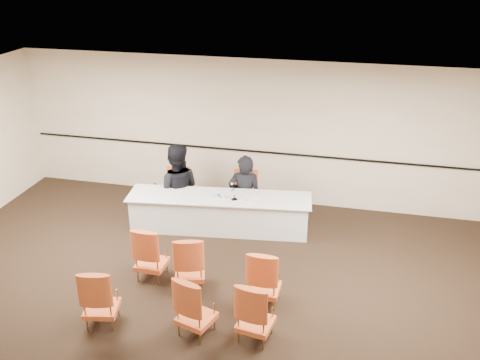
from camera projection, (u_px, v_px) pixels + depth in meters
The scene contains 20 objects.
floor at pixel (197, 312), 7.97m from camera, with size 10.00×10.00×0.00m, color black.
ceiling at pixel (189, 119), 6.75m from camera, with size 10.00×10.00×0.00m, color silver.
wall_back at pixel (253, 132), 10.92m from camera, with size 10.00×0.04×3.00m, color beige.
wall_rail at pixel (253, 151), 11.05m from camera, with size 9.80×0.04×0.03m, color black.
panel_table at pixel (219, 213), 10.15m from camera, with size 3.45×0.80×0.69m, color silver, non-canonical shape.
panelist_main at pixel (245, 198), 10.55m from camera, with size 0.67×0.44×1.83m, color black.
panelist_main_chair at pixel (245, 196), 10.53m from camera, with size 0.50×0.50×0.95m, color #B24B20, non-canonical shape.
panelist_second at pixel (177, 190), 10.65m from camera, with size 0.94×0.73×1.94m, color black.
panelist_second_chair at pixel (177, 193), 10.67m from camera, with size 0.50×0.50×0.95m, color #B24B20, non-canonical shape.
papers at pixel (251, 199), 9.92m from camera, with size 0.30×0.22×0.00m, color white.
microphone at pixel (234, 193), 9.82m from camera, with size 0.10×0.21×0.29m, color black, non-canonical shape.
water_bottle at pixel (218, 192), 9.93m from camera, with size 0.06×0.06×0.21m, color #167D7A, non-canonical shape.
drinking_glass at pixel (223, 196), 9.92m from camera, with size 0.06×0.06×0.10m, color silver.
coffee_cup at pixel (250, 199), 9.78m from camera, with size 0.08×0.08×0.12m, color white.
aud_chair_front_left at pixel (151, 252), 8.62m from camera, with size 0.50×0.50×0.95m, color #B24B20, non-canonical shape.
aud_chair_front_mid at pixel (190, 261), 8.36m from camera, with size 0.50×0.50×0.95m, color #B24B20, non-canonical shape.
aud_chair_front_right at pixel (265, 276), 7.98m from camera, with size 0.50×0.50×0.95m, color #B24B20, non-canonical shape.
aud_chair_back_left at pixel (100, 295), 7.55m from camera, with size 0.50×0.50×0.95m, color #B24B20, non-canonical shape.
aud_chair_back_mid at pixel (196, 305), 7.36m from camera, with size 0.50×0.50×0.95m, color #B24B20, non-canonical shape.
aud_chair_back_right at pixel (256, 310), 7.25m from camera, with size 0.50×0.50×0.95m, color #B24B20, non-canonical shape.
Camera 1 is at (2.11, -6.17, 5.03)m, focal length 40.00 mm.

